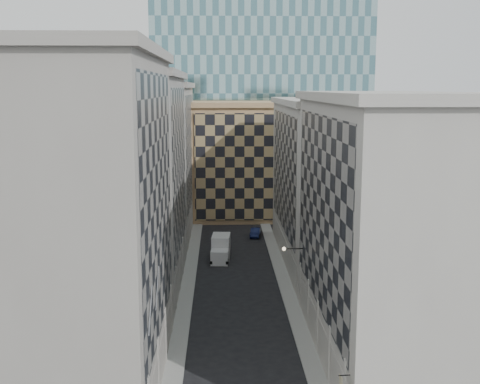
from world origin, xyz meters
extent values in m
cube|color=gray|center=(-5.25, 30.00, 0.07)|extent=(1.50, 100.00, 0.15)
cube|color=gray|center=(5.25, 30.00, 0.07)|extent=(1.50, 100.00, 0.15)
cube|color=gray|center=(-11.00, 11.00, 11.50)|extent=(10.00, 22.00, 23.00)
cube|color=gray|center=(-6.12, 11.00, 13.00)|extent=(0.25, 19.36, 18.00)
cube|color=gray|center=(-6.20, 11.00, 1.60)|extent=(0.45, 21.12, 3.20)
cube|color=gray|center=(-11.00, 11.00, 23.35)|extent=(10.80, 22.80, 0.70)
cylinder|color=gray|center=(-6.35, 8.25, 2.20)|extent=(0.90, 0.90, 4.40)
cylinder|color=gray|center=(-6.35, 13.75, 2.20)|extent=(0.90, 0.90, 4.40)
cylinder|color=gray|center=(-6.35, 19.25, 2.20)|extent=(0.90, 0.90, 4.40)
cube|color=gray|center=(-11.00, 33.00, 11.00)|extent=(10.00, 22.00, 22.00)
cube|color=gray|center=(-6.12, 33.00, 12.50)|extent=(0.25, 19.36, 17.00)
cube|color=gray|center=(-6.20, 33.00, 1.60)|extent=(0.45, 21.12, 3.20)
cube|color=gray|center=(-11.00, 33.00, 22.35)|extent=(10.80, 22.80, 0.70)
cylinder|color=gray|center=(-6.35, 24.75, 2.20)|extent=(0.90, 0.90, 4.40)
cylinder|color=gray|center=(-6.35, 30.25, 2.20)|extent=(0.90, 0.90, 4.40)
cylinder|color=gray|center=(-6.35, 35.75, 2.20)|extent=(0.90, 0.90, 4.40)
cylinder|color=gray|center=(-6.35, 41.25, 2.20)|extent=(0.90, 0.90, 4.40)
cube|color=gray|center=(-11.00, 55.00, 10.50)|extent=(10.00, 22.00, 21.00)
cube|color=gray|center=(-6.12, 55.00, 12.00)|extent=(0.25, 19.36, 16.00)
cube|color=gray|center=(-6.20, 55.00, 1.60)|extent=(0.45, 21.12, 3.20)
cube|color=gray|center=(-11.00, 55.00, 21.35)|extent=(10.80, 22.80, 0.70)
cylinder|color=gray|center=(-6.35, 46.75, 2.20)|extent=(0.90, 0.90, 4.40)
cylinder|color=gray|center=(-6.35, 52.25, 2.20)|extent=(0.90, 0.90, 4.40)
cylinder|color=gray|center=(-6.35, 57.75, 2.20)|extent=(0.90, 0.90, 4.40)
cylinder|color=gray|center=(-6.35, 63.25, 2.20)|extent=(0.90, 0.90, 4.40)
cube|color=#B1ABA2|center=(11.00, 15.00, 10.00)|extent=(10.00, 26.00, 20.00)
cube|color=gray|center=(6.12, 15.00, 11.50)|extent=(0.25, 22.88, 15.00)
cube|color=#B1ABA2|center=(6.20, 15.00, 1.60)|extent=(0.45, 24.96, 3.20)
cube|color=#B1ABA2|center=(11.00, 15.00, 20.35)|extent=(10.80, 26.80, 0.70)
cylinder|color=#B1ABA2|center=(6.35, 9.80, 2.20)|extent=(0.90, 0.90, 4.40)
cylinder|color=#B1ABA2|center=(6.35, 15.00, 2.20)|extent=(0.90, 0.90, 4.40)
cylinder|color=#B1ABA2|center=(6.35, 20.20, 2.20)|extent=(0.90, 0.90, 4.40)
cylinder|color=#B1ABA2|center=(6.35, 25.40, 2.20)|extent=(0.90, 0.90, 4.40)
cube|color=#B1ABA2|center=(11.00, 42.00, 9.50)|extent=(10.00, 28.00, 19.00)
cube|color=gray|center=(6.12, 42.00, 11.00)|extent=(0.25, 24.64, 14.00)
cube|color=#B1ABA2|center=(6.20, 42.00, 1.60)|extent=(0.45, 26.88, 3.20)
cube|color=#B1ABA2|center=(11.00, 42.00, 19.35)|extent=(10.80, 28.80, 0.70)
cube|color=#9D7A53|center=(2.00, 68.00, 9.00)|extent=(16.00, 14.00, 18.00)
cube|color=tan|center=(2.00, 60.90, 9.00)|extent=(15.20, 0.25, 16.50)
cube|color=#9D7A53|center=(2.00, 68.00, 18.40)|extent=(16.80, 14.80, 0.80)
cube|color=#292420|center=(0.00, 82.00, 14.00)|extent=(6.00, 6.00, 28.00)
cube|color=#292420|center=(0.00, 82.00, 28.70)|extent=(7.00, 7.00, 1.40)
cylinder|color=gray|center=(-5.90, 4.00, 8.00)|extent=(0.10, 2.33, 2.33)
cylinder|color=gray|center=(-5.90, 8.00, 8.00)|extent=(0.10, 2.33, 2.33)
cylinder|color=black|center=(5.10, 24.00, 6.20)|extent=(1.80, 0.08, 0.08)
sphere|color=#FFE5B2|center=(4.20, 24.00, 6.20)|extent=(0.36, 0.36, 0.36)
cube|color=silver|center=(-1.82, 40.13, 0.86)|extent=(2.24, 2.42, 1.71)
cube|color=silver|center=(-1.65, 42.59, 1.47)|extent=(2.42, 3.56, 2.95)
cylinder|color=black|center=(-2.82, 39.43, 0.43)|extent=(0.34, 0.87, 0.86)
cylinder|color=black|center=(-0.93, 39.30, 0.43)|extent=(0.34, 0.87, 0.86)
cylinder|color=black|center=(-2.52, 43.80, 0.43)|extent=(0.34, 0.87, 0.86)
cylinder|color=black|center=(-0.62, 43.66, 0.43)|extent=(0.34, 0.87, 0.86)
imported|color=#10183D|center=(3.27, 53.35, 0.63)|extent=(1.83, 3.97, 1.26)
cylinder|color=black|center=(5.60, 3.00, 4.16)|extent=(0.72, 0.10, 0.06)
cube|color=#C3B78F|center=(5.40, 3.00, 3.80)|extent=(0.09, 0.63, 0.62)
camera|label=1|loc=(-1.71, -30.07, 21.01)|focal=45.00mm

